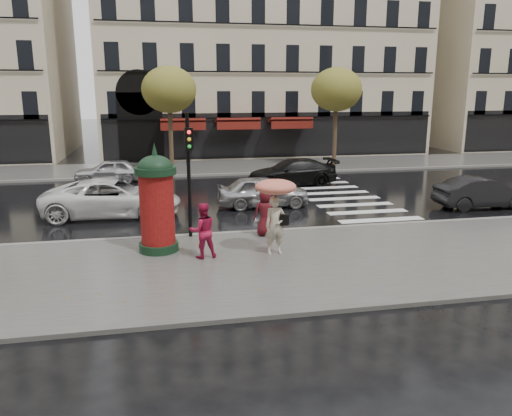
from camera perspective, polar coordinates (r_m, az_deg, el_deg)
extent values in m
plane|color=black|center=(15.57, 0.13, -6.17)|extent=(160.00, 160.00, 0.00)
cube|color=#474744|center=(15.09, 0.51, -6.58)|extent=(90.00, 7.00, 0.12)
cube|color=#474744|center=(33.90, -6.22, 4.59)|extent=(90.00, 6.00, 0.12)
cube|color=slate|center=(18.36, -1.71, -2.88)|extent=(90.00, 0.25, 0.14)
cube|color=slate|center=(30.95, -5.72, 3.78)|extent=(90.00, 0.25, 0.14)
cube|color=silver|center=(26.10, 8.93, 1.73)|extent=(3.60, 11.75, 0.01)
cube|color=#B7A88C|center=(45.51, 0.11, 19.45)|extent=(26.00, 14.00, 20.00)
cylinder|color=#38281C|center=(32.50, -9.73, 8.61)|extent=(0.28, 0.28, 5.20)
ellipsoid|color=#526921|center=(32.39, -9.91, 13.20)|extent=(3.40, 3.40, 2.89)
cylinder|color=#38281C|center=(34.59, 9.02, 8.92)|extent=(0.28, 0.28, 5.20)
ellipsoid|color=#526921|center=(34.50, 9.18, 13.23)|extent=(3.40, 3.40, 2.89)
imported|color=#BDB49C|center=(15.70, 2.21, -1.99)|extent=(0.72, 0.51, 1.86)
cylinder|color=black|center=(15.55, 2.23, 0.20)|extent=(0.02, 0.02, 1.18)
ellipsoid|color=#DF2946|center=(15.42, 2.25, 2.44)|extent=(1.29, 1.29, 0.45)
cone|color=black|center=(15.37, 2.26, 3.39)|extent=(0.04, 0.04, 0.10)
cube|color=black|center=(15.65, 3.25, -1.36)|extent=(0.27, 0.12, 0.35)
imported|color=#9F1339|center=(15.43, -6.12, -2.58)|extent=(0.92, 0.77, 1.73)
imported|color=#4F0F17|center=(17.70, 1.04, -0.54)|extent=(0.85, 0.59, 1.66)
cylinder|color=black|center=(16.52, -11.04, -4.33)|extent=(1.27, 1.27, 0.27)
cylinder|color=maroon|center=(16.18, -11.23, -0.05)|extent=(1.08, 1.08, 2.26)
cylinder|color=black|center=(15.95, -11.43, 4.21)|extent=(1.30, 1.30, 0.23)
ellipsoid|color=black|center=(15.93, -11.45, 4.53)|extent=(1.12, 1.12, 0.78)
cone|color=black|center=(15.86, -11.55, 6.63)|extent=(0.18, 0.18, 0.41)
cylinder|color=black|center=(17.46, -7.69, 3.63)|extent=(0.13, 0.13, 4.34)
cube|color=black|center=(17.05, -7.70, 7.81)|extent=(0.29, 0.22, 0.76)
imported|color=#AAABAF|center=(22.60, 0.79, 1.92)|extent=(4.22, 1.79, 1.43)
imported|color=black|center=(24.61, 24.51, 1.61)|extent=(4.30, 1.68, 1.39)
imported|color=white|center=(21.72, -16.09, 1.11)|extent=(5.78, 2.89, 1.57)
imported|color=black|center=(27.90, 4.13, 4.11)|extent=(5.07, 2.25, 1.45)
imported|color=#BBBBC0|center=(29.86, -16.42, 4.11)|extent=(3.96, 1.69, 1.33)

